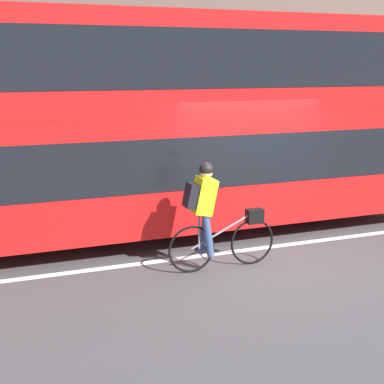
% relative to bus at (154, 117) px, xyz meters
% --- Properties ---
extents(ground_plane, '(80.00, 80.00, 0.00)m').
position_rel_bus_xyz_m(ground_plane, '(1.33, -1.61, -2.17)').
color(ground_plane, '#424244').
extents(road_center_line, '(50.00, 0.14, 0.01)m').
position_rel_bus_xyz_m(road_center_line, '(1.33, -1.42, -2.17)').
color(road_center_line, silver).
rests_on(road_center_line, ground_plane).
extents(sidewalk_curb, '(60.00, 2.47, 0.13)m').
position_rel_bus_xyz_m(sidewalk_curb, '(1.33, 4.60, -2.11)').
color(sidewalk_curb, '#A8A399').
rests_on(sidewalk_curb, ground_plane).
extents(building_facade, '(60.00, 0.30, 7.95)m').
position_rel_bus_xyz_m(building_facade, '(1.33, 5.98, 1.80)').
color(building_facade, brown).
rests_on(building_facade, ground_plane).
extents(bus, '(10.20, 2.52, 3.91)m').
position_rel_bus_xyz_m(bus, '(0.00, 0.00, 0.00)').
color(bus, black).
rests_on(bus, ground_plane).
extents(cyclist_on_bike, '(1.75, 0.32, 1.68)m').
position_rel_bus_xyz_m(cyclist_on_bike, '(0.29, -2.03, -1.27)').
color(cyclist_on_bike, black).
rests_on(cyclist_on_bike, ground_plane).
extents(trash_bin, '(0.55, 0.55, 0.89)m').
position_rel_bus_xyz_m(trash_bin, '(3.59, 4.47, -1.60)').
color(trash_bin, '#515156').
rests_on(trash_bin, sidewalk_curb).
extents(street_sign_post, '(0.36, 0.09, 2.21)m').
position_rel_bus_xyz_m(street_sign_post, '(2.88, 4.47, -0.80)').
color(street_sign_post, '#59595B').
rests_on(street_sign_post, sidewalk_curb).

